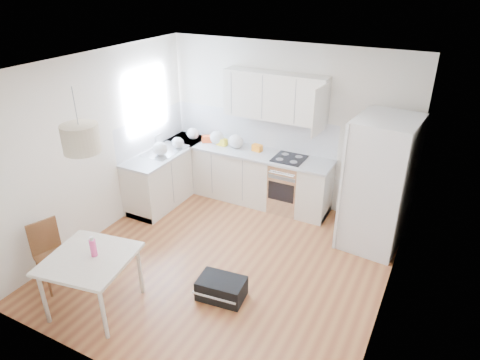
# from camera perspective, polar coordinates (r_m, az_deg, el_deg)

# --- Properties ---
(floor) EXTENTS (4.20, 4.20, 0.00)m
(floor) POSITION_cam_1_polar(r_m,az_deg,el_deg) (6.10, -1.96, -10.84)
(floor) COLOR brown
(floor) RESTS_ON ground
(ceiling) EXTENTS (4.20, 4.20, 0.00)m
(ceiling) POSITION_cam_1_polar(r_m,az_deg,el_deg) (4.96, -2.45, 14.85)
(ceiling) COLOR white
(ceiling) RESTS_ON wall_back
(wall_back) EXTENTS (4.20, 0.00, 4.20)m
(wall_back) POSITION_cam_1_polar(r_m,az_deg,el_deg) (7.16, 6.14, 7.14)
(wall_back) COLOR white
(wall_back) RESTS_ON floor
(wall_left) EXTENTS (0.00, 4.20, 4.20)m
(wall_left) POSITION_cam_1_polar(r_m,az_deg,el_deg) (6.61, -18.31, 4.25)
(wall_left) COLOR white
(wall_left) RESTS_ON floor
(wall_right) EXTENTS (0.00, 4.20, 4.20)m
(wall_right) POSITION_cam_1_polar(r_m,az_deg,el_deg) (4.84, 20.13, -4.35)
(wall_right) COLOR white
(wall_right) RESTS_ON floor
(window_glassblock) EXTENTS (0.02, 1.00, 1.00)m
(window_glassblock) POSITION_cam_1_polar(r_m,az_deg,el_deg) (7.27, -12.35, 10.29)
(window_glassblock) COLOR #BFE0F9
(window_glassblock) RESTS_ON wall_left
(cabinets_back) EXTENTS (3.00, 0.60, 0.88)m
(cabinets_back) POSITION_cam_1_polar(r_m,az_deg,el_deg) (7.48, 0.68, 0.60)
(cabinets_back) COLOR silver
(cabinets_back) RESTS_ON floor
(cabinets_left) EXTENTS (0.60, 1.80, 0.88)m
(cabinets_left) POSITION_cam_1_polar(r_m,az_deg,el_deg) (7.60, -9.49, 0.65)
(cabinets_left) COLOR silver
(cabinets_left) RESTS_ON floor
(counter_back) EXTENTS (3.02, 0.64, 0.04)m
(counter_back) POSITION_cam_1_polar(r_m,az_deg,el_deg) (7.29, 0.70, 3.86)
(counter_back) COLOR #A9ABAE
(counter_back) RESTS_ON cabinets_back
(counter_left) EXTENTS (0.64, 1.82, 0.04)m
(counter_left) POSITION_cam_1_polar(r_m,az_deg,el_deg) (7.41, -9.75, 3.86)
(counter_left) COLOR #A9ABAE
(counter_left) RESTS_ON cabinets_left
(backsplash_back) EXTENTS (3.00, 0.01, 0.58)m
(backsplash_back) POSITION_cam_1_polar(r_m,az_deg,el_deg) (7.42, 1.74, 6.84)
(backsplash_back) COLOR white
(backsplash_back) RESTS_ON wall_back
(backsplash_left) EXTENTS (0.01, 1.80, 0.58)m
(backsplash_left) POSITION_cam_1_polar(r_m,az_deg,el_deg) (7.47, -11.76, 6.42)
(backsplash_left) COLOR white
(backsplash_left) RESTS_ON wall_left
(upper_cabinets) EXTENTS (1.70, 0.32, 0.75)m
(upper_cabinets) POSITION_cam_1_polar(r_m,az_deg,el_deg) (6.92, 4.67, 11.06)
(upper_cabinets) COLOR silver
(upper_cabinets) RESTS_ON wall_back
(range_oven) EXTENTS (0.50, 0.61, 0.88)m
(range_oven) POSITION_cam_1_polar(r_m,az_deg,el_deg) (7.19, 6.38, -0.68)
(range_oven) COLOR silver
(range_oven) RESTS_ON floor
(sink) EXTENTS (0.50, 0.80, 0.16)m
(sink) POSITION_cam_1_polar(r_m,az_deg,el_deg) (7.37, -9.99, 3.83)
(sink) COLOR silver
(sink) RESTS_ON counter_left
(refrigerator) EXTENTS (1.00, 1.04, 1.93)m
(refrigerator) POSITION_cam_1_polar(r_m,az_deg,el_deg) (6.34, 18.20, -0.48)
(refrigerator) COLOR silver
(refrigerator) RESTS_ON floor
(dining_table) EXTENTS (1.07, 1.07, 0.73)m
(dining_table) POSITION_cam_1_polar(r_m,az_deg,el_deg) (5.30, -19.37, -10.38)
(dining_table) COLOR beige
(dining_table) RESTS_ON floor
(dining_chair) EXTENTS (0.47, 0.47, 0.88)m
(dining_chair) POSITION_cam_1_polar(r_m,az_deg,el_deg) (5.94, -23.67, -9.34)
(dining_chair) COLOR #502718
(dining_chair) RESTS_ON floor
(drink_bottle) EXTENTS (0.09, 0.09, 0.26)m
(drink_bottle) POSITION_cam_1_polar(r_m,az_deg,el_deg) (5.19, -19.02, -8.35)
(drink_bottle) COLOR #DA3C7A
(drink_bottle) RESTS_ON dining_table
(gym_bag) EXTENTS (0.61, 0.44, 0.26)m
(gym_bag) POSITION_cam_1_polar(r_m,az_deg,el_deg) (5.47, -2.48, -14.24)
(gym_bag) COLOR black
(gym_bag) RESTS_ON floor
(pendant_lamp) EXTENTS (0.37, 0.37, 0.29)m
(pendant_lamp) POSITION_cam_1_polar(r_m,az_deg,el_deg) (4.53, -20.48, 5.21)
(pendant_lamp) COLOR beige
(pendant_lamp) RESTS_ON ceiling
(grocery_bag_a) EXTENTS (0.23, 0.20, 0.21)m
(grocery_bag_a) POSITION_cam_1_polar(r_m,az_deg,el_deg) (7.78, -6.30, 6.17)
(grocery_bag_a) COLOR white
(grocery_bag_a) RESTS_ON counter_back
(grocery_bag_b) EXTENTS (0.26, 0.22, 0.23)m
(grocery_bag_b) POSITION_cam_1_polar(r_m,az_deg,el_deg) (7.52, -3.08, 5.67)
(grocery_bag_b) COLOR white
(grocery_bag_b) RESTS_ON counter_back
(grocery_bag_c) EXTENTS (0.27, 0.23, 0.24)m
(grocery_bag_c) POSITION_cam_1_polar(r_m,az_deg,el_deg) (7.33, -0.56, 5.17)
(grocery_bag_c) COLOR white
(grocery_bag_c) RESTS_ON counter_back
(grocery_bag_d) EXTENTS (0.21, 0.18, 0.19)m
(grocery_bag_d) POSITION_cam_1_polar(r_m,az_deg,el_deg) (7.42, -8.29, 4.95)
(grocery_bag_d) COLOR white
(grocery_bag_d) RESTS_ON counter_back
(grocery_bag_e) EXTENTS (0.26, 0.22, 0.23)m
(grocery_bag_e) POSITION_cam_1_polar(r_m,az_deg,el_deg) (7.16, -10.60, 4.12)
(grocery_bag_e) COLOR white
(grocery_bag_e) RESTS_ON counter_left
(snack_orange) EXTENTS (0.18, 0.13, 0.11)m
(snack_orange) POSITION_cam_1_polar(r_m,az_deg,el_deg) (7.23, 2.31, 4.30)
(snack_orange) COLOR orange
(snack_orange) RESTS_ON counter_back
(snack_yellow) EXTENTS (0.19, 0.13, 0.12)m
(snack_yellow) POSITION_cam_1_polar(r_m,az_deg,el_deg) (7.47, -2.43, 5.08)
(snack_yellow) COLOR yellow
(snack_yellow) RESTS_ON counter_back
(snack_red) EXTENTS (0.21, 0.18, 0.12)m
(snack_red) POSITION_cam_1_polar(r_m,az_deg,el_deg) (7.63, -4.43, 5.49)
(snack_red) COLOR #C64118
(snack_red) RESTS_ON counter_back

